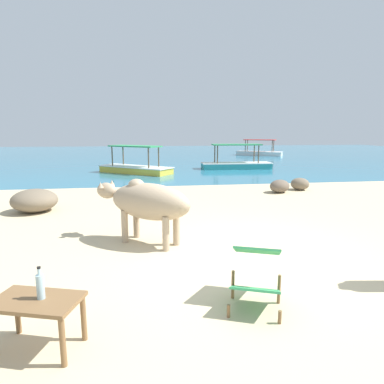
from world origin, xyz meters
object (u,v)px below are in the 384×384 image
at_px(deck_chair_far, 256,271).
at_px(boat_teal, 236,163).
at_px(boat_yellow, 135,167).
at_px(low_bench_table, 37,308).
at_px(bottle, 40,286).
at_px(cow, 147,202).
at_px(boat_white, 259,152).

distance_m(deck_chair_far, boat_teal, 14.03).
bearing_deg(boat_yellow, low_bench_table, -54.23).
xyz_separation_m(deck_chair_far, boat_teal, (3.59, 13.56, -0.13)).
relative_size(bottle, boat_teal, 0.08).
bearing_deg(cow, deck_chair_far, 155.19).
height_order(deck_chair_far, boat_yellow, boat_yellow).
xyz_separation_m(bottle, boat_teal, (5.73, 14.04, -0.35)).
distance_m(cow, boat_white, 22.50).
distance_m(bottle, boat_teal, 15.17).
bearing_deg(low_bench_table, cow, 87.14).
bearing_deg(boat_teal, cow, -111.01).
bearing_deg(bottle, low_bench_table, -173.40).
xyz_separation_m(bottle, deck_chair_far, (2.13, 0.49, -0.21)).
relative_size(bottle, boat_white, 0.08).
bearing_deg(boat_white, boat_teal, 94.33).
distance_m(boat_teal, boat_yellow, 5.34).
bearing_deg(boat_yellow, deck_chair_far, -44.33).
bearing_deg(deck_chair_far, boat_white, -178.55).
bearing_deg(bottle, boat_teal, 67.82).
height_order(deck_chair_far, boat_white, boat_white).
xyz_separation_m(deck_chair_far, boat_white, (8.12, 22.72, -0.13)).
bearing_deg(boat_white, bottle, 96.81).
height_order(boat_teal, boat_yellow, same).
height_order(low_bench_table, bottle, bottle).
distance_m(bottle, deck_chair_far, 2.20).
bearing_deg(bottle, boat_yellow, 87.77).
xyz_separation_m(low_bench_table, boat_teal, (5.77, 14.05, -0.15)).
relative_size(cow, bottle, 6.13).
relative_size(boat_teal, boat_yellow, 1.03).
relative_size(cow, deck_chair_far, 2.00).
xyz_separation_m(low_bench_table, bottle, (0.05, 0.01, 0.20)).
xyz_separation_m(boat_white, boat_yellow, (-9.75, -10.26, 0.00)).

